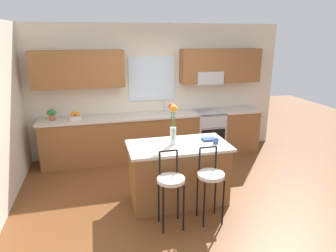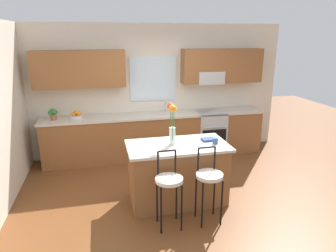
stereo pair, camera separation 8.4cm
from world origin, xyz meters
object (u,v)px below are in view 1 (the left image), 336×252
Objects in this scene: kitchen_island at (178,173)px; bar_stool_near at (171,183)px; cookbook at (209,139)px; fruit_bowl_oranges at (75,116)px; potted_plant_small at (52,114)px; flower_vase at (173,120)px; oven_range at (208,132)px; bar_stool_middle at (211,178)px; mug_ceramic at (216,141)px.

kitchen_island is 0.69m from bar_stool_near.
kitchen_island is at bearing 65.84° from bar_stool_near.
bar_stool_near is 5.21× the size of cookbook.
potted_plant_small is at bearing -179.76° from fruit_bowl_oranges.
oven_range is at bearing 54.77° from flower_vase.
potted_plant_small is (-2.46, 1.78, 0.11)m from cookbook.
bar_stool_near is 2.79m from fruit_bowl_oranges.
flower_vase is at bearing 162.78° from kitchen_island.
kitchen_island is (-1.19, -1.83, 0.00)m from oven_range.
cookbook is at bearing -111.50° from oven_range.
fruit_bowl_oranges is at bearing 179.42° from oven_range.
bar_stool_middle is at bearing -110.66° from oven_range.
fruit_bowl_oranges is (-1.45, 1.83, -0.32)m from flower_vase.
cookbook is at bearing 41.27° from bar_stool_near.
oven_range is at bearing -0.58° from fruit_bowl_oranges.
oven_range is 3.20m from potted_plant_small.
bar_stool_middle reaches higher than cookbook.
flower_vase is at bearing 72.77° from bar_stool_near.
fruit_bowl_oranges is (-1.53, 1.85, 0.51)m from kitchen_island.
flower_vase is 2.63m from potted_plant_small.
flower_vase reaches higher than oven_range.
mug_ceramic is 3.17m from potted_plant_small.
bar_stool_near is at bearing -55.70° from potted_plant_small.
flower_vase reaches higher than kitchen_island.
mug_ceramic is 2.85m from fruit_bowl_oranges.
flower_vase is 3.09× the size of cookbook.
oven_range is 0.88× the size of bar_stool_near.
cookbook is (0.23, 0.68, 0.30)m from bar_stool_middle.
potted_plant_small reaches higher than oven_range.
bar_stool_middle is at bearing -118.05° from mug_ceramic.
flower_vase is at bearing 118.95° from bar_stool_middle.
bar_stool_near is 1.69× the size of flower_vase.
bar_stool_middle is 0.67m from mug_ceramic.
fruit_bowl_oranges reaches higher than oven_range.
bar_stool_middle is (-0.92, -2.44, 0.18)m from oven_range.
cookbook reaches higher than oven_range.
mug_ceramic is at bearing -37.80° from potted_plant_small.
kitchen_island is at bearing -43.43° from potted_plant_small.
mug_ceramic is at bearing -108.52° from oven_range.
oven_range is 0.62× the size of kitchen_island.
kitchen_island is at bearing 170.38° from mug_ceramic.
bar_stool_middle reaches higher than kitchen_island.
bar_stool_near reaches higher than cookbook.
bar_stool_middle is 3.35m from potted_plant_small.
kitchen_island is 6.22× the size of fruit_bowl_oranges.
flower_vase is at bearing -125.23° from oven_range.
potted_plant_small is at bearing 135.79° from flower_vase.
kitchen_island is at bearing -50.42° from fruit_bowl_oranges.
bar_stool_near is at bearing -147.86° from mug_ceramic.
mug_ceramic is (-0.64, -1.92, 0.51)m from oven_range.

